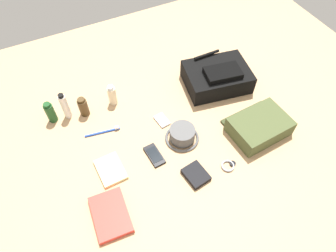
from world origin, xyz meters
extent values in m
cube|color=tan|center=(0.00, 0.00, -0.01)|extent=(2.64, 2.02, 0.02)
cube|color=black|center=(0.38, 0.17, 0.05)|extent=(0.38, 0.31, 0.11)
cube|color=black|center=(0.38, 0.13, 0.12)|extent=(0.20, 0.14, 0.03)
cylinder|color=black|center=(0.38, 0.29, 0.12)|extent=(0.15, 0.02, 0.02)
cube|color=#47512D|center=(0.39, -0.20, 0.04)|extent=(0.29, 0.21, 0.08)
cube|color=#394124|center=(0.39, -0.09, 0.01)|extent=(0.26, 0.09, 0.01)
cylinder|color=#595959|center=(0.04, -0.07, 0.04)|extent=(0.12, 0.12, 0.06)
torus|color=#595959|center=(0.04, -0.07, 0.01)|extent=(0.16, 0.16, 0.01)
cylinder|color=#19471E|center=(-0.49, 0.32, 0.05)|extent=(0.04, 0.04, 0.11)
cylinder|color=#19471E|center=(-0.49, 0.32, 0.11)|extent=(0.03, 0.03, 0.01)
cylinder|color=white|center=(-0.41, 0.31, 0.07)|extent=(0.04, 0.04, 0.14)
cylinder|color=black|center=(-0.41, 0.31, 0.15)|extent=(0.03, 0.03, 0.01)
cylinder|color=#473319|center=(-0.33, 0.29, 0.05)|extent=(0.05, 0.05, 0.10)
cylinder|color=#473319|center=(-0.33, 0.29, 0.10)|extent=(0.04, 0.04, 0.01)
cylinder|color=beige|center=(-0.18, 0.29, 0.05)|extent=(0.04, 0.04, 0.11)
cylinder|color=silver|center=(-0.18, 0.29, 0.11)|extent=(0.03, 0.03, 0.01)
cube|color=red|center=(-0.40, -0.28, 0.01)|extent=(0.16, 0.21, 0.03)
cube|color=white|center=(-0.40, -0.28, 0.01)|extent=(0.15, 0.20, 0.02)
cube|color=black|center=(-0.12, -0.10, 0.01)|extent=(0.07, 0.12, 0.01)
cube|color=black|center=(-0.12, -0.10, 0.01)|extent=(0.05, 0.09, 0.00)
cube|color=#B7B7BC|center=(0.00, 0.07, 0.01)|extent=(0.06, 0.09, 0.01)
cylinder|color=silver|center=(0.00, 0.05, 0.01)|extent=(0.03, 0.03, 0.00)
torus|color=#99999E|center=(0.15, -0.30, 0.01)|extent=(0.06, 0.06, 0.01)
cylinder|color=black|center=(0.18, -0.30, 0.01)|extent=(0.03, 0.03, 0.01)
cylinder|color=blue|center=(-0.29, 0.13, 0.01)|extent=(0.17, 0.04, 0.01)
cube|color=white|center=(-0.22, 0.12, 0.02)|extent=(0.02, 0.02, 0.01)
cube|color=black|center=(0.00, -0.28, 0.01)|extent=(0.10, 0.12, 0.02)
cube|color=beige|center=(-0.33, -0.08, 0.01)|extent=(0.12, 0.15, 0.02)
camera|label=1|loc=(-0.40, -0.80, 1.23)|focal=32.95mm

